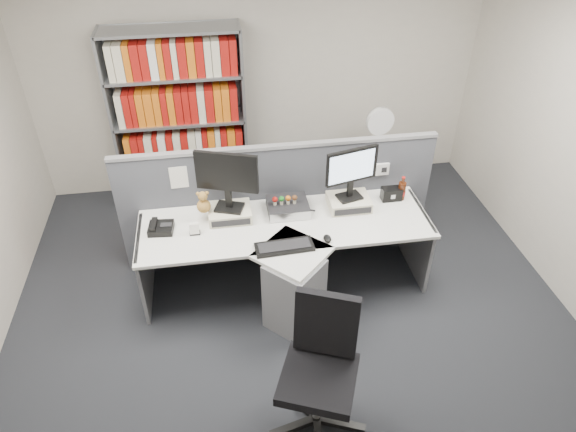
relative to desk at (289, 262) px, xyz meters
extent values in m
plane|color=#27282D|center=(0.00, -0.60, -0.46)|extent=(5.50, 5.50, 0.00)
cube|color=beige|center=(0.00, 2.15, 0.89)|extent=(5.00, 0.04, 2.70)
cube|color=white|center=(0.00, -0.60, 2.24)|extent=(5.00, 5.50, 0.04)
cube|color=#4A4C54|center=(0.00, 0.65, 0.17)|extent=(3.00, 0.05, 1.25)
cube|color=#97979C|center=(0.00, 0.65, 0.80)|extent=(3.00, 0.07, 0.03)
cube|color=white|center=(0.95, 0.62, 0.49)|extent=(0.22, 0.04, 0.12)
cube|color=white|center=(-0.90, 0.63, 0.59)|extent=(0.16, 0.00, 0.22)
cube|color=white|center=(-0.50, 0.63, 0.59)|extent=(0.16, 0.00, 0.22)
cube|color=white|center=(0.70, 0.63, 0.59)|extent=(0.16, 0.00, 0.22)
cube|color=white|center=(0.00, 0.22, 0.25)|extent=(2.60, 0.80, 0.03)
cube|color=white|center=(0.00, -0.18, 0.25)|extent=(0.74, 0.74, 0.03)
cube|color=gray|center=(0.00, -0.30, -0.11)|extent=(0.57, 0.57, 0.69)
cube|color=gray|center=(-1.28, 0.22, -0.10)|extent=(0.03, 0.70, 0.72)
cube|color=gray|center=(1.28, 0.22, -0.10)|extent=(0.03, 0.70, 0.72)
cube|color=gray|center=(0.00, 0.58, -0.11)|extent=(2.50, 0.02, 0.45)
cube|color=beige|center=(-0.48, 0.38, 0.31)|extent=(0.38, 0.30, 0.10)
cube|color=black|center=(-0.48, 0.23, 0.31)|extent=(0.34, 0.01, 0.06)
cube|color=beige|center=(0.62, 0.38, 0.31)|extent=(0.38, 0.30, 0.10)
cube|color=black|center=(0.62, 0.23, 0.31)|extent=(0.34, 0.01, 0.06)
cube|color=black|center=(-0.48, 0.38, 0.37)|extent=(0.29, 0.24, 0.02)
cube|color=black|center=(-0.48, 0.38, 0.47)|extent=(0.06, 0.05, 0.20)
cube|color=black|center=(-0.48, 0.38, 0.74)|extent=(0.53, 0.22, 0.36)
cube|color=#C2DCF9|center=(-0.47, 0.37, 0.74)|extent=(0.47, 0.17, 0.31)
cube|color=black|center=(0.62, 0.38, 0.37)|extent=(0.25, 0.21, 0.02)
cube|color=black|center=(0.62, 0.38, 0.46)|extent=(0.06, 0.04, 0.18)
cube|color=black|center=(0.62, 0.38, 0.70)|extent=(0.49, 0.16, 0.33)
cube|color=#C2DCF9|center=(0.62, 0.37, 0.70)|extent=(0.43, 0.11, 0.28)
cube|color=black|center=(0.05, 0.40, 0.31)|extent=(0.37, 0.32, 0.10)
cube|color=silver|center=(0.05, 0.24, 0.31)|extent=(0.37, 0.01, 0.09)
cylinder|color=beige|center=(-0.07, 0.38, 0.38)|extent=(0.03, 0.03, 0.03)
sphere|color=#A5140F|center=(-0.07, 0.38, 0.42)|extent=(0.05, 0.05, 0.05)
cylinder|color=beige|center=(-0.01, 0.38, 0.38)|extent=(0.03, 0.03, 0.03)
sphere|color=#19721E|center=(-0.01, 0.38, 0.42)|extent=(0.05, 0.05, 0.05)
cylinder|color=beige|center=(0.05, 0.38, 0.38)|extent=(0.03, 0.03, 0.03)
sphere|color=orange|center=(0.05, 0.38, 0.42)|extent=(0.05, 0.05, 0.05)
cylinder|color=beige|center=(0.11, 0.38, 0.38)|extent=(0.03, 0.03, 0.03)
sphere|color=#593319|center=(0.11, 0.38, 0.42)|extent=(0.05, 0.05, 0.05)
cube|color=black|center=(-0.06, -0.12, 0.28)|extent=(0.50, 0.21, 0.03)
cube|color=black|center=(-0.06, -0.12, 0.29)|extent=(0.44, 0.15, 0.01)
ellipsoid|color=black|center=(0.32, -0.07, 0.28)|extent=(0.07, 0.11, 0.04)
cube|color=black|center=(-1.08, 0.28, 0.29)|extent=(0.23, 0.21, 0.06)
cube|color=black|center=(-1.14, 0.29, 0.34)|extent=(0.06, 0.18, 0.03)
cube|color=black|center=(-1.04, 0.28, 0.33)|extent=(0.10, 0.07, 0.01)
cube|color=black|center=(-0.80, 0.19, 0.27)|extent=(0.09, 0.05, 0.02)
cube|color=white|center=(-0.80, 0.18, 0.33)|extent=(0.08, 0.03, 0.09)
cube|color=white|center=(-0.80, 0.21, 0.33)|extent=(0.08, 0.03, 0.09)
sphere|color=#A87B38|center=(-0.70, 0.37, 0.43)|extent=(0.12, 0.12, 0.12)
sphere|color=#A87B38|center=(-0.70, 0.37, 0.53)|extent=(0.09, 0.09, 0.09)
sphere|color=#A87B38|center=(-0.74, 0.37, 0.56)|extent=(0.03, 0.03, 0.03)
sphere|color=#A87B38|center=(-0.66, 0.37, 0.56)|extent=(0.03, 0.03, 0.03)
cube|color=black|center=(1.05, 0.44, 0.33)|extent=(0.19, 0.10, 0.13)
cylinder|color=#3F190A|center=(1.14, 0.43, 0.35)|extent=(0.07, 0.07, 0.18)
cylinder|color=#A5140F|center=(1.14, 0.43, 0.33)|extent=(0.07, 0.07, 0.05)
cylinder|color=#3F190A|center=(1.14, 0.43, 0.47)|extent=(0.03, 0.03, 0.05)
cylinder|color=#A5140F|center=(1.14, 0.43, 0.50)|extent=(0.03, 0.03, 0.01)
cube|color=gray|center=(-1.59, 1.85, 0.54)|extent=(0.03, 0.40, 2.00)
cube|color=gray|center=(-0.21, 1.85, 0.54)|extent=(0.03, 0.40, 2.00)
cube|color=gray|center=(-0.90, 2.04, 0.54)|extent=(1.40, 0.02, 2.00)
cube|color=gray|center=(-0.90, 1.85, -0.44)|extent=(1.38, 0.40, 0.03)
cube|color=gray|center=(-0.90, 1.85, 0.06)|extent=(1.38, 0.40, 0.03)
cube|color=gray|center=(-0.90, 1.85, 0.56)|extent=(1.38, 0.40, 0.03)
cube|color=gray|center=(-0.90, 1.85, 1.06)|extent=(1.38, 0.40, 0.03)
cube|color=gray|center=(-0.90, 1.85, 1.52)|extent=(1.38, 0.40, 0.03)
cube|color=#A5140F|center=(-0.90, 1.82, -0.24)|extent=(1.24, 0.28, 0.36)
cube|color=orange|center=(-0.90, 1.82, 0.26)|extent=(1.24, 0.28, 0.36)
cube|color=beige|center=(-0.90, 1.82, 0.76)|extent=(1.24, 0.28, 0.36)
cube|color=white|center=(-0.90, 1.82, 1.26)|extent=(1.24, 0.28, 0.36)
cube|color=gray|center=(1.20, 1.40, -0.11)|extent=(0.45, 0.60, 0.70)
cube|color=black|center=(1.20, 1.10, 0.06)|extent=(0.40, 0.02, 0.28)
cube|color=black|center=(1.20, 1.10, -0.26)|extent=(0.40, 0.02, 0.28)
cylinder|color=white|center=(1.20, 1.40, 0.26)|extent=(0.18, 0.18, 0.03)
cylinder|color=white|center=(1.20, 1.40, 0.36)|extent=(0.03, 0.03, 0.18)
cylinder|color=white|center=(1.20, 1.39, 0.61)|extent=(0.30, 0.08, 0.30)
cylinder|color=silver|center=(1.20, 1.41, 0.61)|extent=(0.30, 0.07, 0.30)
cylinder|color=silver|center=(0.00, -1.29, -0.18)|extent=(0.05, 0.05, 0.44)
cube|color=black|center=(0.00, -1.29, 0.06)|extent=(0.66, 0.66, 0.08)
cube|color=black|center=(0.09, -1.08, 0.37)|extent=(0.45, 0.28, 0.51)
cube|color=black|center=(0.18, -1.37, -0.41)|extent=(0.33, 0.18, 0.04)
cylinder|color=black|center=(0.30, -1.42, -0.42)|extent=(0.05, 0.05, 0.03)
cube|color=black|center=(0.13, -1.14, -0.41)|extent=(0.26, 0.29, 0.04)
cylinder|color=black|center=(0.21, -1.04, -0.42)|extent=(0.05, 0.05, 0.03)
cube|color=black|center=(-0.11, -1.13, -0.41)|extent=(0.22, 0.31, 0.04)
cylinder|color=black|center=(-0.17, -1.01, -0.42)|extent=(0.05, 0.05, 0.03)
cube|color=black|center=(-0.20, -1.34, -0.41)|extent=(0.33, 0.13, 0.04)
camera|label=1|loc=(-0.56, -3.46, 3.07)|focal=32.69mm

